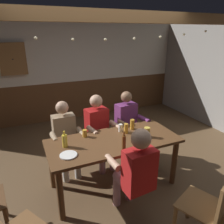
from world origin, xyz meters
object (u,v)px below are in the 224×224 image
Objects in this scene: person_3 at (136,170)px; chair_empty_near_right at (210,207)px; pint_glass_0 at (85,133)px; pint_glass_2 at (147,132)px; table_candle at (141,142)px; pint_glass_4 at (126,128)px; dining_table at (114,147)px; bottle_1 at (124,142)px; person_0 at (66,136)px; plate_0 at (68,155)px; pint_glass_1 at (132,124)px; person_1 at (99,128)px; wall_dart_cabinet at (13,59)px; pint_glass_3 at (120,128)px; bottle_0 at (65,141)px; person_2 at (128,123)px.

chair_empty_near_right is at bearing -54.14° from person_3.
pint_glass_0 is 0.89m from pint_glass_2.
table_candle is 0.53× the size of pint_glass_4.
bottle_1 is (0.01, -0.28, 0.21)m from dining_table.
dining_table is 1.54× the size of person_0.
chair_empty_near_right reaches higher than plate_0.
pint_glass_1 is 0.18m from pint_glass_4.
plate_0 is at bearing -167.62° from dining_table.
pint_glass_2 is (0.46, -0.74, 0.16)m from person_1.
table_candle is (0.27, -0.28, 0.15)m from dining_table.
person_1 is 8.18× the size of pint_glass_4.
person_3 is 3.81m from wall_dart_cabinet.
person_1 is at bearing 46.70° from pint_glass_0.
pint_glass_0 is 2.86m from wall_dart_cabinet.
person_1 is 11.47× the size of pint_glass_0.
pint_glass_3 is 0.10m from pint_glass_4.
pint_glass_1 reaches higher than pint_glass_4.
person_0 is 10.20× the size of pint_glass_3.
pint_glass_0 is at bearing 28.09° from bottle_0.
dining_table is 0.83m from person_0.
bottle_0 reaches higher than pint_glass_1.
chair_empty_near_right is 1.52m from pint_glass_1.
person_1 is at bearing 38.98° from bottle_0.
pint_glass_2 is at bearing -46.96° from pint_glass_4.
person_3 is at bearing -128.34° from table_candle.
table_candle is 0.51m from pint_glass_1.
pint_glass_1 is 0.20m from pint_glass_3.
person_2 is at bearing 178.77° from person_0.
pint_glass_1 is at bearing 29.68° from pint_glass_4.
pint_glass_1 is at bearing 101.09° from pint_glass_2.
wall_dart_cabinet reaches higher than pint_glass_2.
person_0 is at bearing 78.17° from bottle_0.
person_0 is 2.52m from wall_dart_cabinet.
plate_0 is at bearing -158.02° from pint_glass_3.
pint_glass_1 is at bearing 155.10° from person_0.
table_candle is 0.35× the size of bottle_0.
dining_table is at bearing -134.54° from pint_glass_3.
wall_dart_cabinet reaches higher than person_3.
pint_glass_1 is (0.75, -0.05, 0.02)m from pint_glass_0.
pint_glass_4 is (0.05, -0.09, 0.02)m from pint_glass_3.
pint_glass_3 is at bearing 79.73° from chair_empty_near_right.
person_0 is at bearing 97.09° from chair_empty_near_right.
person_1 reaches higher than pint_glass_2.
person_1 is (0.01, 0.63, 0.02)m from dining_table.
bottle_0 is 1.44× the size of pint_glass_1.
plate_0 is at bearing -161.78° from pint_glass_1.
person_3 is 1.76× the size of wall_dart_cabinet.
pint_glass_3 is (0.21, 0.84, 0.14)m from person_3.
person_1 is at bearing 114.60° from pint_glass_3.
pint_glass_4 is at bearing 59.10° from bottle_1.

